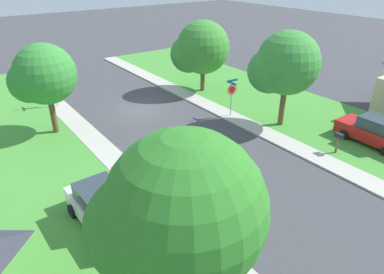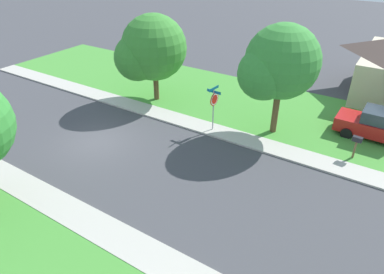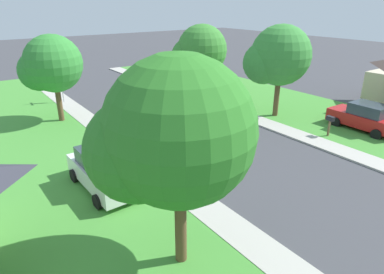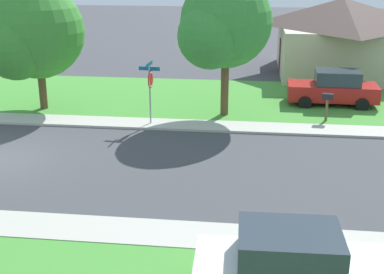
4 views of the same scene
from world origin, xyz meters
name	(u,v)px [view 4 (image 4 of 4)]	position (x,y,z in m)	size (l,w,h in m)	color
sidewalk_east	(358,246)	(4.70, 12.00, 0.05)	(1.40, 56.00, 0.10)	#B7B2A8
sidewalk_west	(318,130)	(-4.70, 12.00, 0.05)	(1.40, 56.00, 0.10)	#B7B2A8
lawn_west	(309,101)	(-9.40, 12.00, 0.04)	(8.00, 56.00, 0.08)	#479338
stop_sign_far_corner	(150,83)	(-4.69, 4.83, 1.89)	(0.92, 0.92, 2.77)	#9E9EA3
car_white_near_corner	(295,270)	(7.27, 10.21, 0.87)	(2.12, 4.34, 1.76)	white
car_red_across_road	(333,88)	(-8.87, 13.09, 0.87)	(2.10, 4.33, 1.76)	red
tree_corner_large	(32,35)	(-6.19, -0.89, 3.59)	(4.65, 4.33, 5.90)	brown
tree_sidewalk_near	(222,25)	(-6.21, 7.75, 4.15)	(4.34, 4.04, 6.31)	brown
house_left_setback	(341,35)	(-16.47, 14.38, 2.38)	(9.05, 7.86, 4.60)	beige
mailbox	(327,100)	(-6.01, 12.45, 1.01)	(0.29, 0.50, 1.31)	brown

